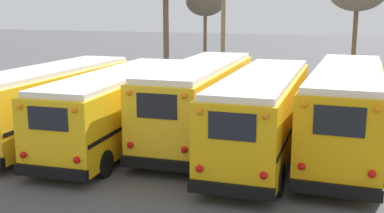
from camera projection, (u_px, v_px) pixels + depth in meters
ground_plane at (194, 144)px, 19.78m from camera, size 160.00×160.00×0.00m
school_bus_0 at (54, 100)px, 20.29m from camera, size 2.59×9.62×3.09m
school_bus_1 at (120, 105)px, 19.72m from camera, size 3.09×10.86×2.96m
school_bus_2 at (200, 98)px, 20.22m from camera, size 2.92×10.43×3.25m
school_bus_3 at (263, 112)px, 17.94m from camera, size 2.72×10.37×3.14m
school_bus_4 at (346, 108)px, 17.98m from camera, size 2.74×10.68×3.34m
utility_pole at (223, 31)px, 29.71m from camera, size 1.80×0.27×7.82m
bare_tree_2 at (205, 2)px, 37.78m from camera, size 3.05×3.05×7.08m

